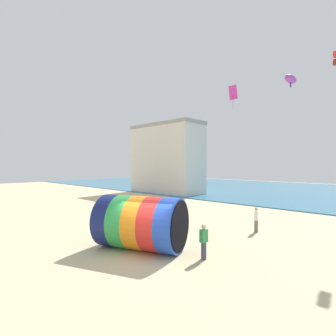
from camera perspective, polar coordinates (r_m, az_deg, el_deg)
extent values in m
plane|color=#CCBA8C|center=(13.12, -4.78, -18.50)|extent=(120.00, 120.00, 0.00)
cube|color=teal|center=(46.67, 32.75, -4.67)|extent=(120.00, 40.00, 0.10)
cylinder|color=navy|center=(14.62, -11.98, -10.99)|extent=(1.81, 2.84, 2.72)
cylinder|color=green|center=(14.17, -9.07, -11.36)|extent=(1.81, 2.84, 2.72)
cylinder|color=orange|center=(13.75, -5.97, -11.73)|extent=(1.81, 2.84, 2.72)
cylinder|color=red|center=(13.37, -2.67, -12.08)|extent=(1.81, 2.84, 2.72)
cylinder|color=blue|center=(13.04, 0.81, -12.41)|extent=(1.81, 2.84, 2.72)
cylinder|color=black|center=(12.89, 2.71, -12.57)|extent=(0.99, 2.34, 2.50)
cylinder|color=#383D56|center=(12.63, 7.78, -17.41)|extent=(0.24, 0.24, 0.78)
cube|color=#338C4C|center=(12.43, 7.79, -14.40)|extent=(0.26, 0.38, 0.59)
sphere|color=beige|center=(12.33, 7.79, -12.52)|extent=(0.21, 0.21, 0.21)
cube|color=#D1339E|center=(31.25, 13.98, 15.65)|extent=(1.07, 0.42, 1.50)
cylinder|color=#7D1E5E|center=(30.99, 13.97, 13.78)|extent=(0.03, 0.03, 1.52)
cube|color=red|center=(22.45, 32.77, 20.12)|extent=(0.34, 0.34, 0.36)
cube|color=maroon|center=(22.27, 32.76, 18.82)|extent=(0.34, 0.34, 0.36)
cylinder|color=black|center=(22.36, 32.77, 19.47)|extent=(0.02, 0.02, 0.96)
ellipsoid|color=purple|center=(14.73, 25.13, 17.12)|extent=(0.44, 1.14, 0.37)
cube|color=#4C1E6B|center=(14.66, 25.13, 16.21)|extent=(0.02, 0.16, 0.29)
cylinder|color=#726651|center=(18.08, 18.64, -11.89)|extent=(0.24, 0.24, 0.78)
cube|color=white|center=(17.95, 18.65, -9.77)|extent=(0.34, 0.42, 0.58)
sphere|color=tan|center=(17.87, 18.65, -8.46)|extent=(0.21, 0.21, 0.21)
cube|color=silver|center=(40.27, -0.35, 1.72)|extent=(11.66, 4.75, 10.09)
cube|color=gray|center=(40.72, -0.35, 9.19)|extent=(11.90, 4.85, 0.50)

